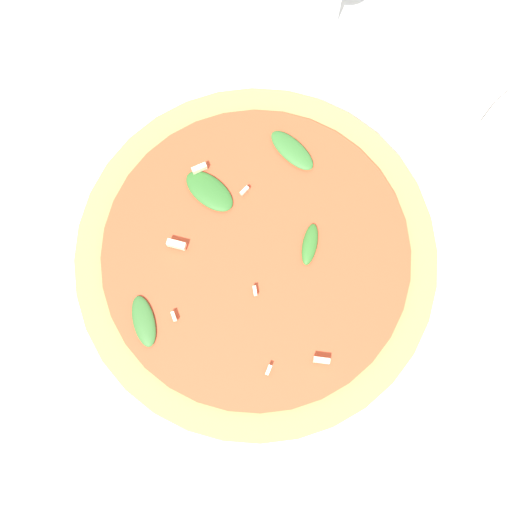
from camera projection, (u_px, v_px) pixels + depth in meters
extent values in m
plane|color=silver|center=(288.00, 241.00, 0.59)|extent=(6.00, 6.00, 0.00)
cylinder|color=white|center=(256.00, 262.00, 0.58)|extent=(0.30, 0.30, 0.01)
cylinder|color=#B7844C|center=(256.00, 258.00, 0.57)|extent=(0.28, 0.28, 0.02)
cylinder|color=#C64728|center=(256.00, 255.00, 0.55)|extent=(0.24, 0.24, 0.01)
ellipsoid|color=#306426|center=(310.00, 244.00, 0.55)|extent=(0.04, 0.02, 0.01)
ellipsoid|color=#32622B|center=(144.00, 321.00, 0.54)|extent=(0.04, 0.04, 0.01)
ellipsoid|color=#32672D|center=(292.00, 150.00, 0.57)|extent=(0.03, 0.05, 0.01)
ellipsoid|color=#2D6227|center=(209.00, 191.00, 0.56)|extent=(0.04, 0.05, 0.01)
cube|color=beige|center=(176.00, 244.00, 0.54)|extent=(0.01, 0.01, 0.01)
cube|color=beige|center=(255.00, 291.00, 0.54)|extent=(0.01, 0.01, 0.00)
cube|color=beige|center=(269.00, 370.00, 0.53)|extent=(0.01, 0.00, 0.00)
cube|color=beige|center=(199.00, 168.00, 0.56)|extent=(0.01, 0.01, 0.01)
cube|color=beige|center=(244.00, 191.00, 0.56)|extent=(0.01, 0.01, 0.00)
cube|color=beige|center=(174.00, 316.00, 0.53)|extent=(0.01, 0.01, 0.00)
cube|color=beige|center=(322.00, 360.00, 0.53)|extent=(0.01, 0.01, 0.01)
cylinder|color=white|center=(333.00, 23.00, 0.63)|extent=(0.07, 0.07, 0.00)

